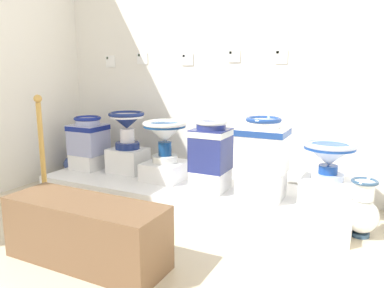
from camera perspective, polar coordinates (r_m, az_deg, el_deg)
The scene contains 24 objects.
ground_plane at distance 2.37m, azimuth -20.30°, elevation -19.86°, with size 5.41×5.78×0.02m, color beige.
wall_back at distance 3.80m, azimuth 2.74°, elevation 16.07°, with size 3.61×0.06×3.01m, color white.
display_platform at distance 3.53m, azimuth -0.74°, elevation -7.19°, with size 2.90×0.88×0.13m, color white.
plinth_block_squat_floral at distance 4.19m, azimuth -15.41°, elevation -2.51°, with size 0.30×0.34×0.16m, color white.
antique_toilet_squat_floral at distance 4.13m, azimuth -15.62°, elevation 1.37°, with size 0.35×0.32×0.40m.
plinth_block_rightmost at distance 3.94m, azimuth -9.79°, elevation -2.48°, with size 0.37×0.30×0.25m, color white.
antique_toilet_rightmost at distance 3.86m, azimuth -9.98°, elevation 3.08°, with size 0.37×0.37×0.38m.
plinth_block_broad_patterned at distance 3.65m, azimuth -4.13°, elevation -4.08°, with size 0.37×0.40×0.17m, color white.
antique_toilet_broad_patterned at distance 3.57m, azimuth -4.22°, elevation 1.65°, with size 0.42×0.42×0.40m.
plinth_block_leftmost at distance 3.32m, azimuth 2.86°, elevation -5.53°, with size 0.28×0.32×0.18m, color white.
antique_toilet_leftmost at distance 3.24m, azimuth 2.92°, elevation -0.04°, with size 0.31×0.32×0.44m.
plinth_block_tall_cobalt at distance 3.17m, azimuth 10.56°, elevation -6.12°, with size 0.36×0.31×0.23m, color white.
antique_toilet_tall_cobalt at distance 3.08m, azimuth 10.79°, elevation -0.03°, with size 0.39×0.32×0.45m.
plinth_block_pale_glazed at distance 3.15m, azimuth 19.91°, elevation -6.95°, with size 0.39×0.32×0.20m, color white.
antique_toilet_pale_glazed at distance 3.07m, azimuth 20.29°, elevation -1.49°, with size 0.40×0.40×0.30m.
info_placard_first at distance 4.39m, azimuth -12.41°, elevation 12.28°, with size 0.13×0.01×0.13m.
info_placard_second at distance 4.14m, azimuth -7.63°, elevation 12.88°, with size 0.13×0.01×0.12m.
info_placard_third at distance 3.86m, azimuth -0.72°, elevation 12.86°, with size 0.13×0.01×0.12m.
info_placard_fourth at distance 3.66m, azimuth 6.49°, elevation 13.25°, with size 0.12×0.01×0.11m.
info_placard_fifth at distance 3.53m, azimuth 13.53°, elevation 12.94°, with size 0.11×0.01×0.12m.
decorative_vase_spare at distance 4.48m, azimuth -17.21°, elevation -2.74°, with size 0.31×0.31×0.32m.
decorative_vase_corner at distance 2.98m, azimuth 24.63°, elevation -9.36°, with size 0.24×0.24×0.42m.
stanchion_post_near_left at distance 3.25m, azimuth -21.68°, elevation -5.54°, with size 0.26×0.26×1.00m.
museum_bench at distance 2.46m, azimuth -15.95°, elevation -12.84°, with size 1.05×0.36×0.40m, color brown.
Camera 1 is at (3.24, -0.46, 1.19)m, focal length 34.77 mm.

